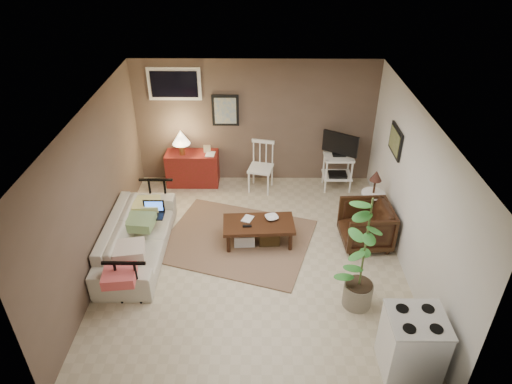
{
  "coord_description": "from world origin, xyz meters",
  "views": [
    {
      "loc": [
        0.09,
        -5.46,
        4.63
      ],
      "look_at": [
        0.04,
        0.35,
        1.0
      ],
      "focal_mm": 32.0,
      "sensor_mm": 36.0,
      "label": 1
    }
  ],
  "objects_px": {
    "side_table": "(374,192)",
    "armchair": "(366,223)",
    "coffee_table": "(258,231)",
    "sofa": "(136,231)",
    "stove": "(412,344)",
    "red_console": "(192,166)",
    "tv_stand": "(339,160)",
    "potted_plant": "(365,251)",
    "spindle_chair": "(261,168)"
  },
  "relations": [
    {
      "from": "sofa",
      "to": "armchair",
      "type": "distance_m",
      "value": 3.59
    },
    {
      "from": "sofa",
      "to": "armchair",
      "type": "relative_size",
      "value": 2.83
    },
    {
      "from": "spindle_chair",
      "to": "tv_stand",
      "type": "bearing_deg",
      "value": 1.56
    },
    {
      "from": "side_table",
      "to": "stove",
      "type": "height_order",
      "value": "side_table"
    },
    {
      "from": "sofa",
      "to": "tv_stand",
      "type": "xyz_separation_m",
      "value": [
        3.37,
        2.01,
        0.18
      ]
    },
    {
      "from": "coffee_table",
      "to": "armchair",
      "type": "relative_size",
      "value": 1.5
    },
    {
      "from": "side_table",
      "to": "armchair",
      "type": "relative_size",
      "value": 1.36
    },
    {
      "from": "stove",
      "to": "armchair",
      "type": "bearing_deg",
      "value": 91.29
    },
    {
      "from": "spindle_chair",
      "to": "armchair",
      "type": "xyz_separation_m",
      "value": [
        1.67,
        -1.68,
        -0.06
      ]
    },
    {
      "from": "tv_stand",
      "to": "armchair",
      "type": "xyz_separation_m",
      "value": [
        0.21,
        -1.72,
        -0.22
      ]
    },
    {
      "from": "red_console",
      "to": "stove",
      "type": "relative_size",
      "value": 1.37
    },
    {
      "from": "tv_stand",
      "to": "spindle_chair",
      "type": "bearing_deg",
      "value": -178.44
    },
    {
      "from": "tv_stand",
      "to": "potted_plant",
      "type": "xyz_separation_m",
      "value": [
        -0.14,
        -3.07,
        0.32
      ]
    },
    {
      "from": "red_console",
      "to": "side_table",
      "type": "distance_m",
      "value": 3.48
    },
    {
      "from": "armchair",
      "to": "stove",
      "type": "xyz_separation_m",
      "value": [
        0.05,
        -2.38,
        0.03
      ]
    },
    {
      "from": "coffee_table",
      "to": "stove",
      "type": "xyz_separation_m",
      "value": [
        1.76,
        -2.36,
        0.18
      ]
    },
    {
      "from": "armchair",
      "to": "tv_stand",
      "type": "bearing_deg",
      "value": -176.77
    },
    {
      "from": "tv_stand",
      "to": "side_table",
      "type": "relative_size",
      "value": 1.1
    },
    {
      "from": "coffee_table",
      "to": "stove",
      "type": "distance_m",
      "value": 2.95
    },
    {
      "from": "coffee_table",
      "to": "red_console",
      "type": "distance_m",
      "value": 2.29
    },
    {
      "from": "spindle_chair",
      "to": "potted_plant",
      "type": "bearing_deg",
      "value": -66.49
    },
    {
      "from": "stove",
      "to": "sofa",
      "type": "bearing_deg",
      "value": 150.13
    },
    {
      "from": "potted_plant",
      "to": "armchair",
      "type": "bearing_deg",
      "value": 75.37
    },
    {
      "from": "red_console",
      "to": "stove",
      "type": "distance_m",
      "value": 5.23
    },
    {
      "from": "side_table",
      "to": "potted_plant",
      "type": "distance_m",
      "value": 1.97
    },
    {
      "from": "spindle_chair",
      "to": "tv_stand",
      "type": "relative_size",
      "value": 0.83
    },
    {
      "from": "spindle_chair",
      "to": "sofa",
      "type": "bearing_deg",
      "value": -134.09
    },
    {
      "from": "red_console",
      "to": "tv_stand",
      "type": "xyz_separation_m",
      "value": [
        2.8,
        -0.14,
        0.21
      ]
    },
    {
      "from": "potted_plant",
      "to": "coffee_table",
      "type": "bearing_deg",
      "value": 135.71
    },
    {
      "from": "armchair",
      "to": "stove",
      "type": "height_order",
      "value": "stove"
    },
    {
      "from": "coffee_table",
      "to": "spindle_chair",
      "type": "xyz_separation_m",
      "value": [
        0.04,
        1.7,
        0.21
      ]
    },
    {
      "from": "spindle_chair",
      "to": "tv_stand",
      "type": "height_order",
      "value": "tv_stand"
    },
    {
      "from": "red_console",
      "to": "tv_stand",
      "type": "distance_m",
      "value": 2.81
    },
    {
      "from": "coffee_table",
      "to": "red_console",
      "type": "relative_size",
      "value": 1.0
    },
    {
      "from": "spindle_chair",
      "to": "side_table",
      "type": "bearing_deg",
      "value": -31.76
    },
    {
      "from": "sofa",
      "to": "red_console",
      "type": "relative_size",
      "value": 1.89
    },
    {
      "from": "armchair",
      "to": "potted_plant",
      "type": "relative_size",
      "value": 0.44
    },
    {
      "from": "coffee_table",
      "to": "armchair",
      "type": "xyz_separation_m",
      "value": [
        1.71,
        0.02,
        0.15
      ]
    },
    {
      "from": "side_table",
      "to": "stove",
      "type": "bearing_deg",
      "value": -92.77
    },
    {
      "from": "stove",
      "to": "spindle_chair",
      "type": "bearing_deg",
      "value": 112.97
    },
    {
      "from": "sofa",
      "to": "tv_stand",
      "type": "height_order",
      "value": "tv_stand"
    },
    {
      "from": "potted_plant",
      "to": "spindle_chair",
      "type": "bearing_deg",
      "value": 113.51
    },
    {
      "from": "sofa",
      "to": "spindle_chair",
      "type": "xyz_separation_m",
      "value": [
        1.91,
        1.97,
        0.02
      ]
    },
    {
      "from": "sofa",
      "to": "spindle_chair",
      "type": "relative_size",
      "value": 2.29
    },
    {
      "from": "coffee_table",
      "to": "sofa",
      "type": "relative_size",
      "value": 0.53
    },
    {
      "from": "coffee_table",
      "to": "red_console",
      "type": "bearing_deg",
      "value": 124.56
    },
    {
      "from": "spindle_chair",
      "to": "coffee_table",
      "type": "bearing_deg",
      "value": -91.39
    },
    {
      "from": "coffee_table",
      "to": "armchair",
      "type": "bearing_deg",
      "value": 0.78
    },
    {
      "from": "red_console",
      "to": "stove",
      "type": "bearing_deg",
      "value": -54.2
    },
    {
      "from": "red_console",
      "to": "potted_plant",
      "type": "xyz_separation_m",
      "value": [
        2.65,
        -3.21,
        0.53
      ]
    }
  ]
}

